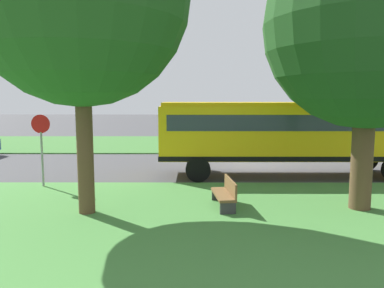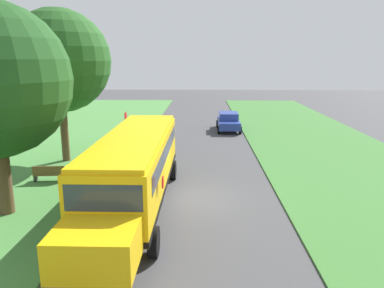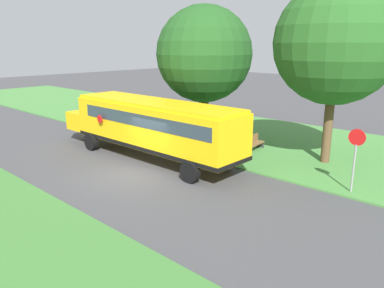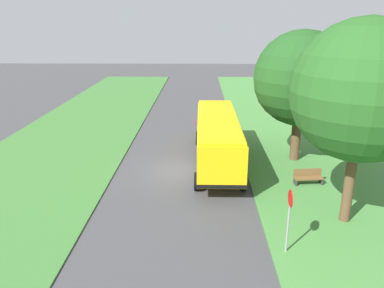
{
  "view_description": "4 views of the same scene",
  "coord_description": "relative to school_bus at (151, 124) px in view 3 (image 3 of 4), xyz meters",
  "views": [
    {
      "loc": [
        -18.22,
        2.89,
        3.32
      ],
      "look_at": [
        -0.23,
        2.94,
        1.13
      ],
      "focal_mm": 35.0,
      "sensor_mm": 36.0,
      "label": 1
    },
    {
      "loc": [
        0.53,
        -16.05,
        6.2
      ],
      "look_at": [
        -0.01,
        2.5,
        1.94
      ],
      "focal_mm": 35.0,
      "sensor_mm": 36.0,
      "label": 2
    },
    {
      "loc": [
        10.51,
        13.42,
        6.0
      ],
      "look_at": [
        -2.43,
        1.51,
        1.29
      ],
      "focal_mm": 35.0,
      "sensor_mm": 36.0,
      "label": 3
    },
    {
      "loc": [
        -1.15,
        21.35,
        8.81
      ],
      "look_at": [
        -0.69,
        0.74,
        2.0
      ],
      "focal_mm": 35.0,
      "sensor_mm": 36.0,
      "label": 4
    }
  ],
  "objects": [
    {
      "name": "stop_sign",
      "position": [
        -2.34,
        9.74,
        -0.19
      ],
      "size": [
        0.08,
        0.68,
        2.74
      ],
      "color": "gray",
      "rests_on": "ground"
    },
    {
      "name": "school_bus",
      "position": [
        0.0,
        0.0,
        0.0
      ],
      "size": [
        2.84,
        12.42,
        3.16
      ],
      "color": "yellow",
      "rests_on": "ground"
    },
    {
      "name": "park_bench",
      "position": [
        -4.97,
        3.19,
        -1.45
      ],
      "size": [
        1.64,
        0.66,
        0.92
      ],
      "color": "brown",
      "rests_on": "ground"
    },
    {
      "name": "grass_verge",
      "position": [
        -7.74,
        1.27,
        -1.88
      ],
      "size": [
        12.0,
        80.0,
        0.08
      ],
      "primitive_type": "cube",
      "color": "#47843D",
      "rests_on": "ground"
    },
    {
      "name": "oak_tree_roadside_mid",
      "position": [
        -5.53,
        7.14,
        4.17
      ],
      "size": [
        5.97,
        5.97,
        9.04
      ],
      "color": "brown",
      "rests_on": "ground"
    },
    {
      "name": "ground_plane",
      "position": [
        2.26,
        1.27,
        -1.92
      ],
      "size": [
        120.0,
        120.0,
        0.0
      ],
      "primitive_type": "plane",
      "color": "#424244"
    },
    {
      "name": "oak_tree_beside_bus",
      "position": [
        -5.07,
        -0.78,
        3.44
      ],
      "size": [
        5.92,
        5.92,
        8.36
      ],
      "color": "brown",
      "rests_on": "ground"
    }
  ]
}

